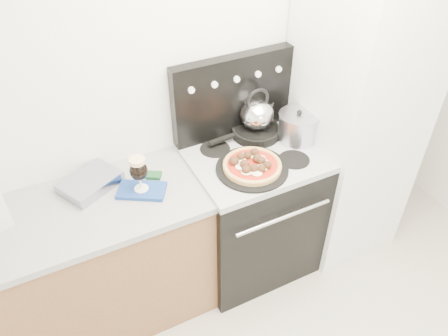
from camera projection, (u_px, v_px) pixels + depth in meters
room_shell at (352, 214)px, 1.70m from camera, size 3.52×3.01×2.52m
base_cabinet at (80, 273)px, 2.49m from camera, size 1.45×0.60×0.86m
countertop at (62, 217)px, 2.21m from camera, size 1.48×0.63×0.04m
stove_body at (251, 213)px, 2.85m from camera, size 0.76×0.65×0.88m
cooktop at (254, 157)px, 2.56m from camera, size 0.76×0.65×0.04m
backguard at (233, 96)px, 2.59m from camera, size 0.76×0.08×0.50m
fridge at (352, 123)px, 2.76m from camera, size 0.64×0.68×1.90m
foil_sheet at (90, 182)px, 2.34m from camera, size 0.37×0.33×0.06m
oven_mitt at (142, 190)px, 2.32m from camera, size 0.29×0.25×0.02m
beer_glass at (139, 174)px, 2.25m from camera, size 0.11×0.11×0.20m
pizza_pan at (252, 168)px, 2.44m from camera, size 0.49×0.49×0.01m
pizza at (252, 164)px, 2.42m from camera, size 0.38×0.38×0.05m
skillet at (256, 131)px, 2.69m from camera, size 0.32×0.32×0.05m
tea_kettle at (257, 112)px, 2.60m from camera, size 0.25×0.25×0.22m
stock_pot at (298, 127)px, 2.62m from camera, size 0.26×0.26×0.17m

